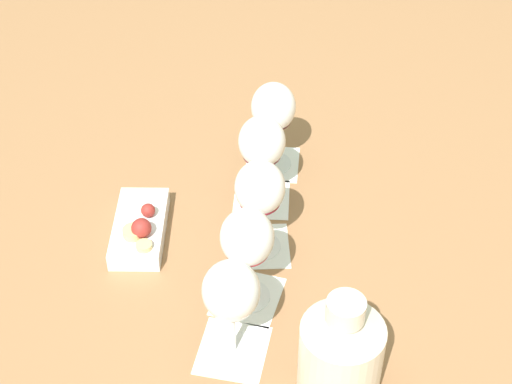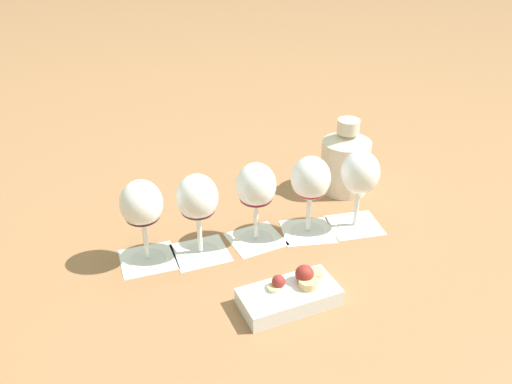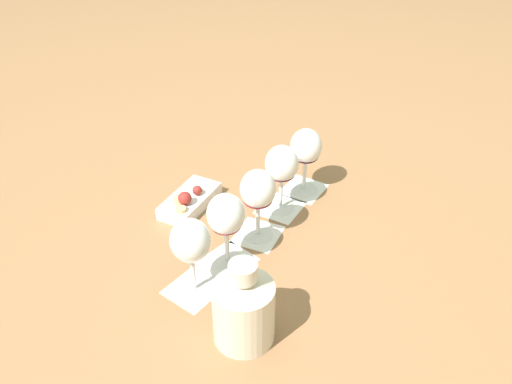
# 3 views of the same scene
# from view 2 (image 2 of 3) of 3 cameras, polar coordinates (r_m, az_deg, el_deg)

# --- Properties ---
(ground_plane) EXTENTS (8.00, 8.00, 0.00)m
(ground_plane) POSITION_cam_2_polar(r_m,az_deg,el_deg) (1.11, 0.04, -5.33)
(ground_plane) COLOR #936642
(tasting_card_0) EXTENTS (0.14, 0.14, 0.00)m
(tasting_card_0) POSITION_cam_2_polar(r_m,az_deg,el_deg) (1.18, 10.34, -3.44)
(tasting_card_0) COLOR white
(tasting_card_0) RESTS_ON ground_plane
(tasting_card_1) EXTENTS (0.14, 0.14, 0.00)m
(tasting_card_1) POSITION_cam_2_polar(r_m,az_deg,el_deg) (1.14, 5.46, -4.14)
(tasting_card_1) COLOR white
(tasting_card_1) RESTS_ON ground_plane
(tasting_card_2) EXTENTS (0.13, 0.12, 0.00)m
(tasting_card_2) POSITION_cam_2_polar(r_m,az_deg,el_deg) (1.11, 0.00, -4.99)
(tasting_card_2) COLOR white
(tasting_card_2) RESTS_ON ground_plane
(tasting_card_3) EXTENTS (0.13, 0.13, 0.00)m
(tasting_card_3) POSITION_cam_2_polar(r_m,az_deg,el_deg) (1.08, -5.84, -6.34)
(tasting_card_3) COLOR white
(tasting_card_3) RESTS_ON ground_plane
(tasting_card_4) EXTENTS (0.13, 0.13, 0.00)m
(tasting_card_4) POSITION_cam_2_polar(r_m,az_deg,el_deg) (1.08, -11.28, -6.97)
(tasting_card_4) COLOR white
(tasting_card_4) RESTS_ON ground_plane
(wine_glass_0) EXTENTS (0.08, 0.08, 0.17)m
(wine_glass_0) POSITION_cam_2_polar(r_m,az_deg,el_deg) (1.12, 10.88, 1.61)
(wine_glass_0) COLOR white
(wine_glass_0) RESTS_ON tasting_card_0
(wine_glass_1) EXTENTS (0.08, 0.08, 0.17)m
(wine_glass_1) POSITION_cam_2_polar(r_m,az_deg,el_deg) (1.08, 5.75, 1.03)
(wine_glass_1) COLOR white
(wine_glass_1) RESTS_ON tasting_card_1
(wine_glass_2) EXTENTS (0.08, 0.08, 0.17)m
(wine_glass_2) POSITION_cam_2_polar(r_m,az_deg,el_deg) (1.05, 0.00, 0.29)
(wine_glass_2) COLOR white
(wine_glass_2) RESTS_ON tasting_card_2
(wine_glass_3) EXTENTS (0.08, 0.08, 0.17)m
(wine_glass_3) POSITION_cam_2_polar(r_m,az_deg,el_deg) (1.02, -6.18, -0.99)
(wine_glass_3) COLOR white
(wine_glass_3) RESTS_ON tasting_card_3
(wine_glass_4) EXTENTS (0.08, 0.08, 0.17)m
(wine_glass_4) POSITION_cam_2_polar(r_m,az_deg,el_deg) (1.01, -11.93, -1.64)
(wine_glass_4) COLOR white
(wine_glass_4) RESTS_ON tasting_card_4
(ceramic_vase) EXTENTS (0.11, 0.11, 0.18)m
(ceramic_vase) POSITION_cam_2_polar(r_m,az_deg,el_deg) (1.27, 9.39, 3.34)
(ceramic_vase) COLOR beige
(ceramic_vase) RESTS_ON ground_plane
(snack_dish) EXTENTS (0.19, 0.13, 0.06)m
(snack_dish) POSITION_cam_2_polar(r_m,az_deg,el_deg) (0.95, 3.66, -10.68)
(snack_dish) COLOR silver
(snack_dish) RESTS_ON ground_plane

